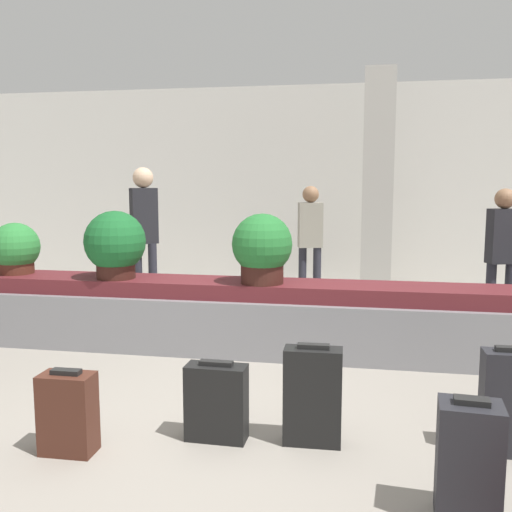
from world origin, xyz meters
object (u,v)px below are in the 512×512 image
suitcase_0 (216,402)px  suitcase_3 (507,402)px  suitcase_5 (313,396)px  traveler_2 (502,248)px  suitcase_1 (68,413)px  traveler_1 (310,234)px  suitcase_2 (469,462)px  potted_plant_1 (262,248)px  pillar (377,186)px  potted_plant_2 (15,249)px  potted_plant_0 (115,244)px  traveler_0 (144,225)px

suitcase_0 → suitcase_3: bearing=5.5°
suitcase_5 → traveler_2: bearing=58.4°
suitcase_1 → traveler_1: traveler_1 is taller
suitcase_2 → potted_plant_1: bearing=124.8°
pillar → traveler_2: (1.33, -1.60, -0.66)m
potted_plant_1 → potted_plant_2: (-2.66, 0.10, -0.08)m
potted_plant_1 → traveler_1: (0.25, 2.43, -0.08)m
suitcase_2 → suitcase_3: suitcase_3 is taller
traveler_2 → potted_plant_2: bearing=-2.9°
potted_plant_0 → traveler_2: size_ratio=0.43×
suitcase_0 → potted_plant_2: potted_plant_2 is taller
suitcase_2 → traveler_0: bearing=133.5°
suitcase_0 → suitcase_2: (1.44, -0.64, 0.05)m
suitcase_5 → potted_plant_1: potted_plant_1 is taller
suitcase_1 → potted_plant_0: bearing=105.7°
potted_plant_0 → potted_plant_2: potted_plant_0 is taller
suitcase_0 → traveler_0: bearing=119.2°
suitcase_0 → potted_plant_0: 2.55m
traveler_2 → suitcase_0: bearing=36.4°
potted_plant_0 → potted_plant_1: 1.49m
potted_plant_1 → traveler_1: 2.44m
suitcase_1 → traveler_2: 4.89m
pillar → suitcase_0: (-1.11, -4.81, -1.35)m
suitcase_2 → suitcase_5: (-0.82, 0.70, 0.01)m
traveler_2 → traveler_1: bearing=-42.8°
suitcase_0 → potted_plant_0: (-1.52, 1.89, 0.79)m
suitcase_2 → suitcase_3: 0.85m
potted_plant_1 → potted_plant_2: size_ratio=1.24×
suitcase_3 → suitcase_5: 1.18m
potted_plant_2 → traveler_1: size_ratio=0.34×
suitcase_0 → traveler_1: traveler_1 is taller
traveler_1 → suitcase_5: bearing=80.4°
suitcase_1 → suitcase_5: suitcase_5 is taller
suitcase_1 → traveler_1: (1.07, 4.65, 0.69)m
pillar → traveler_2: bearing=-50.3°
traveler_0 → suitcase_0: bearing=81.0°
potted_plant_0 → pillar: bearing=48.0°
potted_plant_1 → suitcase_1: bearing=-110.4°
traveler_0 → traveler_1: traveler_0 is taller
potted_plant_0 → traveler_1: bearing=54.3°
suitcase_1 → suitcase_5: bearing=14.2°
suitcase_5 → traveler_0: 4.18m
suitcase_2 → traveler_2: bearing=80.1°
suitcase_3 → traveler_1: traveler_1 is taller
suitcase_5 → traveler_1: traveler_1 is taller
suitcase_0 → traveler_1: size_ratio=0.33×
suitcase_1 → suitcase_3: suitcase_3 is taller
suitcase_0 → suitcase_3: 1.80m
pillar → traveler_2: pillar is taller
traveler_2 → traveler_0: bearing=-18.7°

